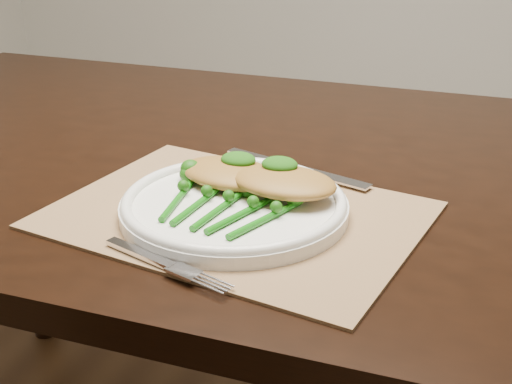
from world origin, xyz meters
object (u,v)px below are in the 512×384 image
(placemat, at_px, (236,215))
(chicken_fillet_left, at_px, (229,173))
(dinner_plate, at_px, (234,205))
(broccolini_bundle, at_px, (221,208))
(dining_table, at_px, (253,359))

(placemat, xyz_separation_m, chicken_fillet_left, (-0.03, 0.05, 0.03))
(placemat, distance_m, dinner_plate, 0.01)
(placemat, distance_m, chicken_fillet_left, 0.07)
(placemat, height_order, broccolini_bundle, broccolini_bundle)
(placemat, relative_size, dinner_plate, 1.57)
(dinner_plate, xyz_separation_m, broccolini_bundle, (-0.00, -0.03, 0.01))
(dining_table, xyz_separation_m, dinner_plate, (0.05, -0.21, 0.39))
(dinner_plate, distance_m, broccolini_bundle, 0.03)
(placemat, bearing_deg, dining_table, 113.77)
(chicken_fillet_left, bearing_deg, placemat, -47.49)
(dining_table, bearing_deg, placemat, -75.75)
(placemat, xyz_separation_m, dinner_plate, (-0.00, -0.00, 0.01))
(dining_table, height_order, placemat, placemat)
(dining_table, relative_size, placemat, 3.70)
(dinner_plate, relative_size, chicken_fillet_left, 2.08)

